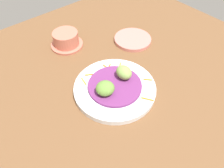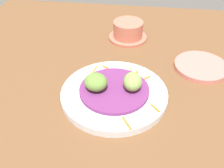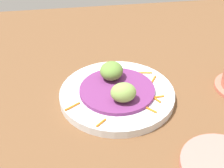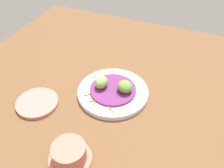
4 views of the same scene
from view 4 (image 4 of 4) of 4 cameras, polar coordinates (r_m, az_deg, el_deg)
table_surface at (r=85.50cm, az=-2.50°, el=-1.48°), size 110.00×110.00×2.00cm
main_plate at (r=81.93cm, az=0.23°, el=-1.97°), size 24.23×24.23×1.74cm
cabbage_bed at (r=81.06cm, az=0.23°, el=-1.31°), size 15.82×15.82×0.79cm
carrot_garnish at (r=79.88cm, az=-2.19°, el=-2.34°), size 16.57×20.65×0.40cm
guac_scoop_left at (r=80.33cm, az=-2.57°, el=0.41°), size 4.24×5.15×3.91cm
guac_scoop_center at (r=78.88cm, az=3.10°, el=-0.60°), size 7.02×6.92×3.78cm
side_plate_small at (r=82.41cm, az=-17.48°, el=-4.34°), size 13.79×13.79×1.24cm
terracotta_bowl at (r=65.41cm, az=-10.17°, el=-16.22°), size 11.65×11.65×5.58cm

